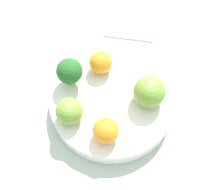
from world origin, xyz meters
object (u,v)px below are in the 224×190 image
at_px(apple_red, 149,92).
at_px(orange_front, 103,130).
at_px(bowl, 112,102).
at_px(napkin, 132,16).
at_px(broccoli, 70,72).
at_px(apple_green, 69,111).
at_px(orange_back, 101,63).

relative_size(apple_red, orange_front, 1.29).
bearing_deg(orange_front, bowl, -3.23).
bearing_deg(bowl, orange_front, 176.77).
distance_m(bowl, apple_red, 0.09).
distance_m(apple_red, napkin, 0.26).
distance_m(bowl, broccoli, 0.11).
xyz_separation_m(apple_green, napkin, (0.30, -0.09, -0.06)).
xyz_separation_m(broccoli, orange_front, (-0.10, -0.08, -0.02)).
bearing_deg(napkin, bowl, 176.47).
bearing_deg(napkin, apple_red, -167.29).
height_order(apple_red, napkin, apple_red).
bearing_deg(bowl, apple_green, 126.39).
bearing_deg(orange_back, orange_front, -169.29).
bearing_deg(bowl, napkin, -3.53).
xyz_separation_m(broccoli, apple_red, (-0.02, -0.16, -0.01)).
distance_m(broccoli, napkin, 0.26).
bearing_deg(orange_front, apple_green, 67.47).
xyz_separation_m(bowl, broccoli, (0.02, 0.09, 0.06)).
relative_size(bowl, apple_green, 4.82).
bearing_deg(napkin, orange_front, 176.55).
distance_m(bowl, napkin, 0.25).
bearing_deg(broccoli, apple_red, -96.78).
bearing_deg(broccoli, napkin, -24.15).
xyz_separation_m(apple_red, apple_green, (-0.06, 0.14, -0.01)).
bearing_deg(apple_red, orange_front, 139.01).
relative_size(orange_front, napkin, 0.34).
xyz_separation_m(broccoli, napkin, (0.22, -0.10, -0.07)).
xyz_separation_m(bowl, apple_red, (0.01, -0.07, 0.05)).
relative_size(apple_red, orange_back, 1.32).
height_order(bowl, apple_green, apple_green).
relative_size(apple_red, apple_green, 1.21).
bearing_deg(broccoli, apple_green, -169.87).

